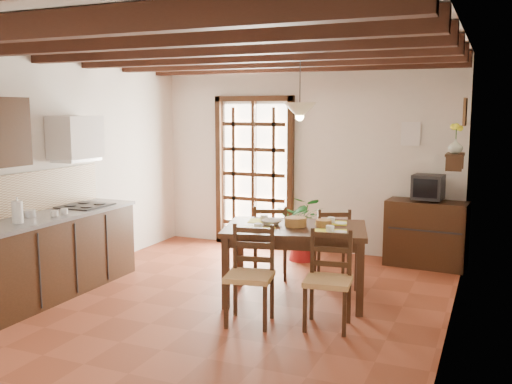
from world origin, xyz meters
The scene contains 24 objects.
ground_plane centered at (0.00, 0.00, 0.00)m, with size 5.00×5.00×0.00m, color brown.
room_shell centered at (0.00, 0.00, 1.82)m, with size 4.52×5.02×2.81m.
ceiling_beams centered at (0.00, 0.00, 2.69)m, with size 4.50×4.34×0.20m.
french_door centered at (-0.80, 2.45, 1.18)m, with size 1.26×0.11×2.32m.
kitchen_counter centered at (-1.96, -0.60, 0.47)m, with size 0.64×2.25×1.38m.
range_hood centered at (-2.05, -0.05, 1.73)m, with size 0.38×0.60×0.54m.
counter_items centered at (-1.95, -0.51, 0.96)m, with size 0.50×1.43×0.25m.
dining_table centered at (0.62, 0.27, 0.71)m, with size 1.70×1.31×0.82m.
chair_near_left centered at (0.45, -0.57, 0.30)m, with size 0.51×0.50×0.96m.
chair_near_right centered at (1.18, -0.39, 0.29)m, with size 0.48×0.46×0.93m.
chair_far_left centered at (0.07, 0.93, 0.29)m, with size 0.55×0.54×0.93m.
chair_far_right centered at (0.80, 1.11, 0.28)m, with size 0.55×0.54×0.91m.
table_setting centered at (0.62, 0.27, 0.92)m, with size 1.10×0.73×0.10m.
table_bowl centered at (0.35, 0.26, 0.85)m, with size 0.22×0.22×0.05m, color white.
sideboard centered at (1.78, 2.23, 0.44)m, with size 1.04×0.47×0.88m, color black.
crt_tv centered at (1.78, 2.22, 1.07)m, with size 0.41×0.39×0.32m.
fuse_box centered at (1.50, 2.48, 1.75)m, with size 0.25×0.03×0.32m, color white.
plant_pot centered at (0.17, 1.89, 0.11)m, with size 0.37×0.37×0.23m, color maroon.
potted_plant centered at (0.17, 1.89, 0.57)m, with size 1.69×1.45×1.89m, color #144C19.
wall_shelf centered at (2.14, 1.60, 1.51)m, with size 0.20×0.42×0.20m.
shelf_vase centered at (2.14, 1.60, 1.65)m, with size 0.15×0.15×0.15m, color #B2BFB2.
shelf_flowers centered at (2.14, 1.60, 1.86)m, with size 0.14×0.14×0.36m.
framed_picture centered at (2.22, 1.60, 2.05)m, with size 0.03×0.32×0.32m.
pendant_lamp centered at (0.62, 0.37, 2.08)m, with size 0.36×0.36×0.84m.
Camera 1 is at (2.60, -5.48, 2.07)m, focal length 40.00 mm.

